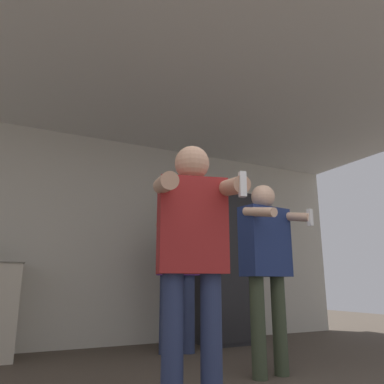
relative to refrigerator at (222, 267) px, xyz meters
The scene contains 6 objects.
wall_back 1.45m from the refrigerator, 164.67° to the left, with size 7.00×0.06×2.55m.
ceiling_slab 2.50m from the refrigerator, 136.20° to the right, with size 7.00×3.81×0.05m.
refrigerator is the anchor object (origin of this frame).
person_woman_foreground 2.71m from the refrigerator, 124.44° to the right, with size 0.58×0.60×1.59m.
person_man_side 1.78m from the refrigerator, 108.44° to the right, with size 0.53×0.49×1.57m.
person_spectator_back 0.92m from the refrigerator, 152.65° to the right, with size 0.59×0.58×1.62m.
Camera 1 is at (-1.19, -1.32, 0.72)m, focal length 35.00 mm.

